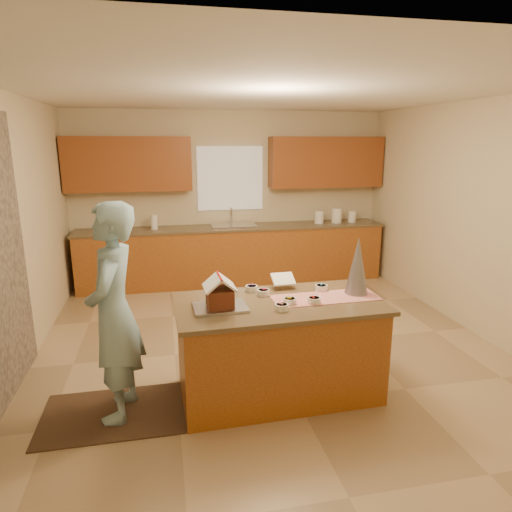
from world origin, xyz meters
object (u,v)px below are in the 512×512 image
object	(u,v)px
island_base	(278,350)
tinsel_tree	(357,266)
boy	(114,313)
gingerbread_house	(220,294)

from	to	relation	value
island_base	tinsel_tree	distance (m)	1.04
boy	gingerbread_house	size ratio (longest dim) A/B	6.48
tinsel_tree	boy	bearing A→B (deg)	-176.73
tinsel_tree	gingerbread_house	xyz separation A→B (m)	(-1.27, -0.13, -0.14)
island_base	boy	bearing A→B (deg)	-179.45
tinsel_tree	boy	size ratio (longest dim) A/B	0.29
island_base	tinsel_tree	world-z (taller)	tinsel_tree
gingerbread_house	boy	bearing A→B (deg)	179.29
tinsel_tree	island_base	bearing A→B (deg)	-174.70
island_base	boy	size ratio (longest dim) A/B	0.96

